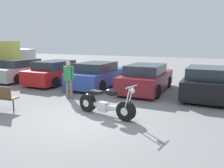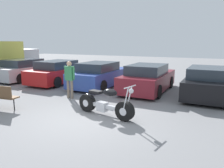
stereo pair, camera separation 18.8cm
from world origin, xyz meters
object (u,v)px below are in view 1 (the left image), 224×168
at_px(motorcycle, 105,103).
at_px(person_standing, 69,77).
at_px(parked_car_black, 206,83).
at_px(parked_car_maroon, 147,79).
at_px(parked_car_blue, 98,75).
at_px(parked_car_silver, 23,70).
at_px(parked_car_red, 57,73).

xyz_separation_m(motorcycle, person_standing, (-2.39, 1.33, 0.53)).
xyz_separation_m(parked_car_black, person_standing, (-5.26, -2.90, 0.32)).
bearing_deg(parked_car_maroon, parked_car_blue, -179.25).
xyz_separation_m(parked_car_blue, parked_car_maroon, (2.69, 0.04, 0.00)).
xyz_separation_m(parked_car_blue, parked_car_black, (5.37, 0.11, 0.00)).
height_order(parked_car_silver, parked_car_black, same).
relative_size(motorcycle, person_standing, 1.36).
bearing_deg(motorcycle, parked_car_red, 142.43).
xyz_separation_m(parked_car_red, person_standing, (2.80, -2.66, 0.32)).
relative_size(parked_car_silver, parked_car_red, 1.00).
bearing_deg(parked_car_silver, parked_car_blue, 1.69).
distance_m(parked_car_blue, parked_car_maroon, 2.69).
bearing_deg(parked_car_silver, parked_car_red, 0.63).
distance_m(parked_car_silver, parked_car_maroon, 8.06).
xyz_separation_m(parked_car_maroon, person_standing, (-2.57, -2.83, 0.32)).
bearing_deg(parked_car_blue, parked_car_maroon, 0.75).
bearing_deg(parked_car_red, parked_car_silver, -179.37).
height_order(parked_car_black, person_standing, person_standing).
distance_m(parked_car_silver, parked_car_red, 2.69).
height_order(motorcycle, person_standing, person_standing).
xyz_separation_m(parked_car_red, parked_car_maroon, (5.37, 0.16, 0.00)).
bearing_deg(person_standing, parked_car_maroon, 47.70).
relative_size(parked_car_red, parked_car_blue, 1.00).
height_order(motorcycle, parked_car_red, parked_car_red).
height_order(parked_car_maroon, person_standing, person_standing).
bearing_deg(parked_car_blue, parked_car_red, -177.25).
xyz_separation_m(motorcycle, parked_car_maroon, (0.18, 4.16, 0.21)).
bearing_deg(person_standing, parked_car_black, 28.85).
relative_size(parked_car_black, person_standing, 2.55).
distance_m(motorcycle, parked_car_red, 6.55).
xyz_separation_m(parked_car_silver, parked_car_maroon, (8.06, 0.19, 0.00)).
relative_size(parked_car_red, parked_car_maroon, 1.00).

